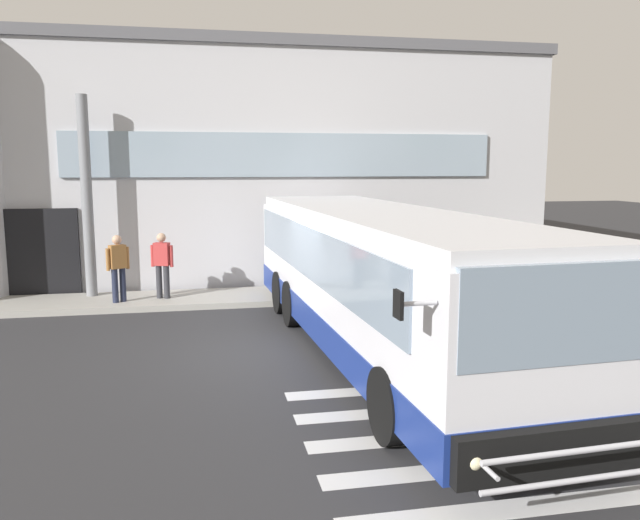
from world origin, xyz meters
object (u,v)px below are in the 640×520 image
at_px(entry_support_column, 87,197).
at_px(passenger_by_doorway, 162,262).
at_px(bus_main_foreground, 380,283).
at_px(passenger_near_column, 118,265).

xyz_separation_m(entry_support_column, passenger_by_doorway, (1.85, -0.70, -1.63)).
bearing_deg(entry_support_column, passenger_by_doorway, -20.76).
bearing_deg(bus_main_foreground, passenger_by_doorway, 129.30).
height_order(entry_support_column, bus_main_foreground, entry_support_column).
distance_m(entry_support_column, passenger_by_doorway, 2.56).
bearing_deg(passenger_near_column, passenger_by_doorway, 13.98).
distance_m(passenger_near_column, passenger_by_doorway, 1.08).
xyz_separation_m(passenger_near_column, passenger_by_doorway, (1.05, 0.26, 0.00)).
bearing_deg(entry_support_column, bus_main_foreground, -43.98).
relative_size(bus_main_foreground, passenger_near_column, 7.02).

